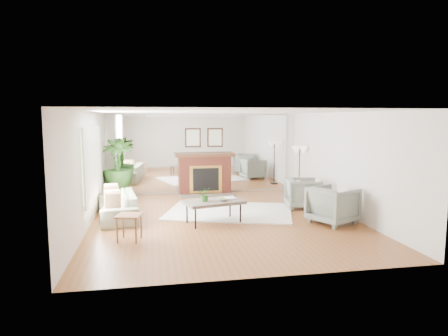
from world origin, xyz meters
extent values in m
plane|color=brown|center=(0.00, 0.00, 0.00)|extent=(7.00, 7.00, 0.00)
cube|color=silver|center=(-2.99, 0.00, 1.25)|extent=(0.02, 7.00, 2.50)
cube|color=silver|center=(2.99, 0.00, 1.25)|extent=(0.02, 7.00, 2.50)
cube|color=silver|center=(0.00, 3.49, 1.25)|extent=(6.00, 0.02, 2.50)
cube|color=silver|center=(0.00, 3.47, 1.25)|extent=(5.40, 0.04, 2.40)
cube|color=#B2E09E|center=(-2.96, 0.40, 1.35)|extent=(0.04, 2.40, 1.50)
cube|color=maroon|center=(0.00, 3.28, 0.60)|extent=(1.60, 0.40, 1.20)
cube|color=gold|center=(0.00, 3.07, 0.48)|extent=(1.00, 0.04, 0.85)
cube|color=black|center=(0.00, 3.05, 0.48)|extent=(0.80, 0.04, 0.70)
cube|color=#685D52|center=(0.00, 2.93, 0.01)|extent=(1.70, 0.55, 0.03)
cube|color=#472C17|center=(0.00, 3.26, 1.22)|extent=(1.85, 0.46, 0.10)
cube|color=black|center=(-0.35, 3.43, 1.75)|extent=(0.50, 0.04, 0.60)
cube|color=black|center=(0.35, 3.43, 1.75)|extent=(0.50, 0.04, 0.60)
cube|color=white|center=(0.28, 0.69, 0.02)|extent=(3.58, 3.02, 0.03)
cube|color=#685D52|center=(-0.28, -0.30, 0.49)|extent=(1.44, 1.06, 0.06)
cylinder|color=black|center=(-0.74, -0.70, 0.23)|extent=(0.04, 0.04, 0.45)
cylinder|color=black|center=(0.31, -0.43, 0.23)|extent=(0.04, 0.04, 0.45)
cylinder|color=black|center=(-0.87, -0.18, 0.23)|extent=(0.04, 0.04, 0.45)
cylinder|color=black|center=(0.17, 0.09, 0.23)|extent=(0.04, 0.04, 0.45)
imported|color=gray|center=(-2.45, 0.55, 0.30)|extent=(1.07, 2.16, 0.60)
imported|color=gray|center=(2.28, 0.83, 0.39)|extent=(0.98, 0.96, 0.78)
imported|color=gray|center=(2.35, -0.79, 0.42)|extent=(1.22, 1.20, 0.83)
cube|color=brown|center=(-2.08, -1.28, 0.49)|extent=(0.55, 0.55, 0.04)
cylinder|color=brown|center=(-2.30, -1.41, 0.24)|extent=(0.04, 0.04, 0.48)
cylinder|color=brown|center=(-1.95, -1.50, 0.24)|extent=(0.04, 0.04, 0.48)
cylinder|color=brown|center=(-2.21, -1.06, 0.24)|extent=(0.04, 0.04, 0.48)
cylinder|color=brown|center=(-1.86, -1.15, 0.24)|extent=(0.04, 0.04, 0.48)
cylinder|color=black|center=(-2.60, 2.80, 0.18)|extent=(0.51, 0.51, 0.37)
imported|color=#356926|center=(-2.60, 2.80, 1.01)|extent=(0.87, 0.87, 1.51)
cylinder|color=black|center=(2.70, 2.22, 0.02)|extent=(0.26, 0.26, 0.04)
cylinder|color=black|center=(2.70, 2.22, 0.74)|extent=(0.03, 0.03, 1.47)
cone|color=beige|center=(2.59, 2.22, 1.42)|extent=(0.28, 0.28, 0.20)
cone|color=beige|center=(2.81, 2.22, 1.42)|extent=(0.28, 0.28, 0.20)
imported|color=#356926|center=(-0.48, -0.35, 0.68)|extent=(0.32, 0.29, 0.32)
imported|color=brown|center=(-0.09, -0.37, 0.55)|extent=(0.28, 0.28, 0.06)
imported|color=brown|center=(0.03, -0.13, 0.53)|extent=(0.22, 0.30, 0.02)
camera|label=1|loc=(-1.63, -8.98, 2.35)|focal=32.00mm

